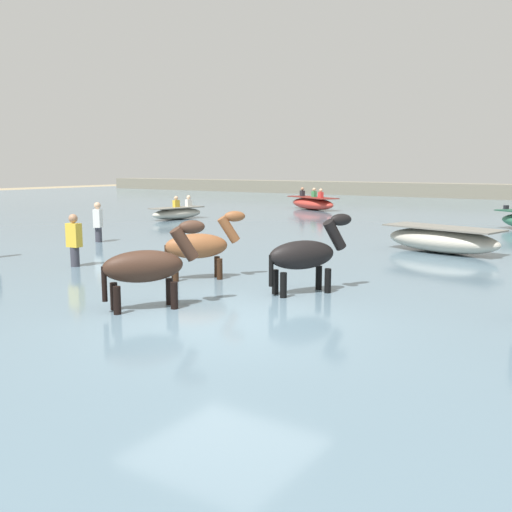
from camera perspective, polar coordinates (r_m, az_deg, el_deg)
The scene contains 10 objects.
ground_plane at distance 8.68m, azimuth -3.03°, elevation -9.16°, with size 120.00×120.00×0.00m, color gray.
water_surface at distance 17.51m, azimuth 16.91°, elevation 0.41°, with size 90.00×90.00×0.43m, color slate.
horse_lead_dark_bay at distance 9.23m, azimuth -10.71°, elevation -1.26°, with size 1.19×1.56×1.83m.
horse_trailing_black at distance 10.24m, azimuth 4.95°, elevation -0.11°, with size 1.13×1.59×1.84m.
horse_flank_chestnut at distance 11.57m, azimuth -5.60°, elevation 0.79°, with size 1.33×1.41×1.80m.
boat_distant_east at distance 30.33m, azimuth 5.64°, elevation 5.26°, with size 3.61×2.69×1.14m.
boat_distant_west at distance 24.90m, azimuth -7.85°, elevation 4.28°, with size 1.26×2.66×1.00m.
boat_near_starboard at distance 15.90m, azimuth 18.02°, elevation 1.55°, with size 3.33×1.89×0.68m.
person_onlooker_left at distance 17.83m, azimuth -15.43°, elevation 2.74°, with size 0.34×0.38×1.63m.
person_onlooker_right at distance 13.62m, azimuth -17.62°, elevation 0.81°, with size 0.34×0.23×1.63m.
Camera 1 is at (4.95, -6.61, 2.70)m, focal length 40.19 mm.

